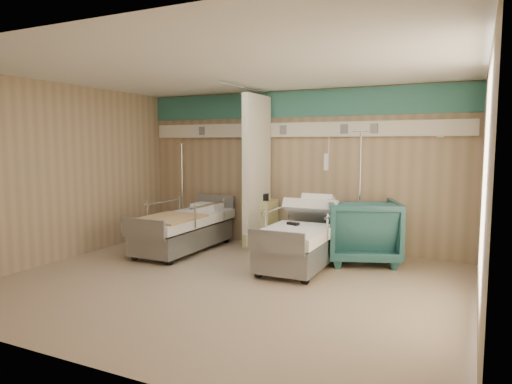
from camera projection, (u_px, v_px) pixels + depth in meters
ground at (228, 283)px, 6.08m from camera, size 6.00×5.00×0.00m
room_walls at (234, 143)px, 6.12m from camera, size 6.04×5.04×2.82m
bed_right at (303, 245)px, 6.95m from camera, size 1.00×2.16×0.63m
bed_left at (184, 233)px, 7.90m from camera, size 1.00×2.16×0.63m
bedside_cabinet at (260, 223)px, 8.24m from camera, size 0.50×0.48×0.85m
visitor_armchair at (362, 230)px, 7.15m from camera, size 1.39×1.41×1.00m
waffle_blanket at (362, 197)px, 7.04m from camera, size 0.82×0.77×0.08m
iv_stand_right at (359, 233)px, 7.30m from camera, size 0.37×0.37×2.07m
iv_stand_left at (183, 219)px, 8.98m from camera, size 0.33×0.33×1.87m
call_remote at (293, 224)px, 6.89m from camera, size 0.20×0.14×0.04m
tan_blanket at (169, 218)px, 7.43m from camera, size 0.85×1.07×0.04m
toiletry_bag at (263, 197)px, 8.10m from camera, size 0.25×0.21×0.12m
white_cup at (255, 196)px, 8.24m from camera, size 0.13×0.13×0.14m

